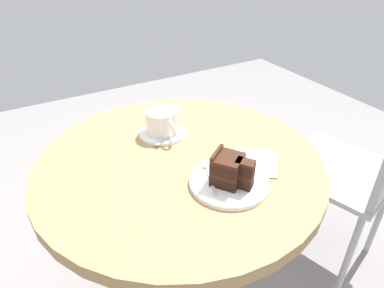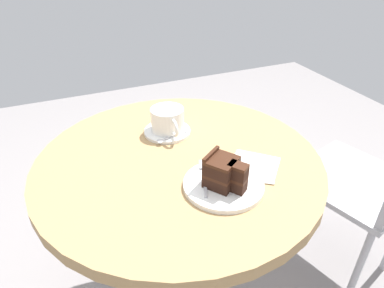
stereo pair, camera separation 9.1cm
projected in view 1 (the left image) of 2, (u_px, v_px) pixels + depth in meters
cafe_table at (180, 192)px, 0.98m from camera, size 0.77×0.77×0.71m
saucer at (162, 133)px, 1.03m from camera, size 0.14×0.14×0.01m
coffee_cup at (162, 121)px, 1.01m from camera, size 0.13×0.10×0.07m
teaspoon at (165, 140)px, 0.99m from camera, size 0.04×0.10×0.00m
cake_plate at (229, 182)px, 0.83m from camera, size 0.19×0.19×0.01m
cake_slice at (230, 170)px, 0.80m from camera, size 0.11×0.09×0.08m
fork at (209, 172)px, 0.85m from camera, size 0.14×0.07×0.00m
napkin at (254, 163)px, 0.90m from camera, size 0.17×0.17×0.00m
cafe_chair at (369, 159)px, 1.21m from camera, size 0.47×0.47×0.93m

